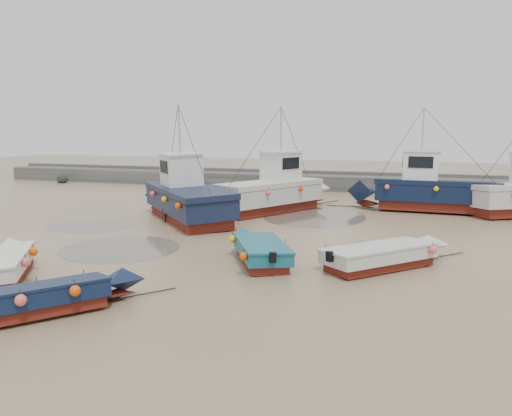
{
  "coord_description": "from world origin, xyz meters",
  "views": [
    {
      "loc": [
        7.54,
        -18.21,
        5.02
      ],
      "look_at": [
        0.66,
        3.17,
        1.4
      ],
      "focal_mm": 35.0,
      "sensor_mm": 36.0,
      "label": 1
    }
  ],
  "objects_px": {
    "dinghy_0": "(8,260)",
    "dinghy_1": "(58,292)",
    "cabin_boat_1": "(277,189)",
    "person": "(168,222)",
    "cabin_boat_0": "(185,196)",
    "dinghy_3": "(387,253)",
    "cabin_boat_2": "(425,189)",
    "dinghy_2": "(259,247)"
  },
  "relations": [
    {
      "from": "dinghy_0",
      "to": "dinghy_1",
      "type": "height_order",
      "value": "same"
    },
    {
      "from": "dinghy_1",
      "to": "dinghy_0",
      "type": "bearing_deg",
      "value": -171.47
    },
    {
      "from": "dinghy_1",
      "to": "cabin_boat_1",
      "type": "xyz_separation_m",
      "value": [
        1.25,
        18.11,
        0.79
      ]
    },
    {
      "from": "cabin_boat_1",
      "to": "person",
      "type": "height_order",
      "value": "cabin_boat_1"
    },
    {
      "from": "cabin_boat_0",
      "to": "person",
      "type": "bearing_deg",
      "value": -159.91
    },
    {
      "from": "cabin_boat_0",
      "to": "cabin_boat_1",
      "type": "bearing_deg",
      "value": 2.18
    },
    {
      "from": "dinghy_3",
      "to": "cabin_boat_2",
      "type": "distance_m",
      "value": 13.49
    },
    {
      "from": "dinghy_2",
      "to": "cabin_boat_1",
      "type": "xyz_separation_m",
      "value": [
        -2.44,
        11.39,
        0.79
      ]
    },
    {
      "from": "dinghy_2",
      "to": "cabin_boat_2",
      "type": "distance_m",
      "value": 15.33
    },
    {
      "from": "dinghy_0",
      "to": "dinghy_3",
      "type": "height_order",
      "value": "same"
    },
    {
      "from": "dinghy_3",
      "to": "cabin_boat_0",
      "type": "bearing_deg",
      "value": -166.73
    },
    {
      "from": "cabin_boat_2",
      "to": "dinghy_3",
      "type": "bearing_deg",
      "value": 175.95
    },
    {
      "from": "dinghy_0",
      "to": "person",
      "type": "xyz_separation_m",
      "value": [
        0.56,
        10.53,
        -0.55
      ]
    },
    {
      "from": "dinghy_2",
      "to": "person",
      "type": "bearing_deg",
      "value": 110.2
    },
    {
      "from": "dinghy_0",
      "to": "cabin_boat_2",
      "type": "relative_size",
      "value": 0.53
    },
    {
      "from": "dinghy_0",
      "to": "cabin_boat_1",
      "type": "distance_m",
      "value": 16.64
    },
    {
      "from": "dinghy_3",
      "to": "cabin_boat_2",
      "type": "relative_size",
      "value": 0.53
    },
    {
      "from": "dinghy_0",
      "to": "cabin_boat_2",
      "type": "height_order",
      "value": "cabin_boat_2"
    },
    {
      "from": "cabin_boat_0",
      "to": "cabin_boat_1",
      "type": "distance_m",
      "value": 5.87
    },
    {
      "from": "dinghy_2",
      "to": "cabin_boat_1",
      "type": "distance_m",
      "value": 11.68
    },
    {
      "from": "dinghy_2",
      "to": "cabin_boat_0",
      "type": "height_order",
      "value": "cabin_boat_0"
    },
    {
      "from": "dinghy_1",
      "to": "dinghy_2",
      "type": "height_order",
      "value": "same"
    },
    {
      "from": "dinghy_0",
      "to": "dinghy_1",
      "type": "relative_size",
      "value": 1.13
    },
    {
      "from": "dinghy_3",
      "to": "cabin_boat_2",
      "type": "bearing_deg",
      "value": 127.42
    },
    {
      "from": "cabin_boat_2",
      "to": "person",
      "type": "relative_size",
      "value": 5.46
    },
    {
      "from": "dinghy_1",
      "to": "cabin_boat_0",
      "type": "bearing_deg",
      "value": 140.55
    },
    {
      "from": "dinghy_1",
      "to": "dinghy_3",
      "type": "height_order",
      "value": "same"
    },
    {
      "from": "dinghy_0",
      "to": "dinghy_2",
      "type": "relative_size",
      "value": 1.0
    },
    {
      "from": "dinghy_3",
      "to": "cabin_boat_1",
      "type": "relative_size",
      "value": 0.58
    },
    {
      "from": "cabin_boat_1",
      "to": "cabin_boat_2",
      "type": "bearing_deg",
      "value": 46.8
    },
    {
      "from": "dinghy_0",
      "to": "cabin_boat_1",
      "type": "height_order",
      "value": "cabin_boat_1"
    },
    {
      "from": "dinghy_2",
      "to": "cabin_boat_0",
      "type": "distance_m",
      "value": 9.76
    },
    {
      "from": "dinghy_2",
      "to": "cabin_boat_0",
      "type": "relative_size",
      "value": 0.6
    },
    {
      "from": "dinghy_2",
      "to": "cabin_boat_1",
      "type": "height_order",
      "value": "cabin_boat_1"
    },
    {
      "from": "dinghy_0",
      "to": "dinghy_3",
      "type": "xyz_separation_m",
      "value": [
        12.33,
        5.05,
        -0.01
      ]
    },
    {
      "from": "dinghy_1",
      "to": "dinghy_2",
      "type": "relative_size",
      "value": 0.89
    },
    {
      "from": "dinghy_1",
      "to": "cabin_boat_2",
      "type": "bearing_deg",
      "value": 103.68
    },
    {
      "from": "cabin_boat_1",
      "to": "person",
      "type": "distance_m",
      "value": 7.14
    },
    {
      "from": "dinghy_0",
      "to": "dinghy_2",
      "type": "distance_m",
      "value": 8.82
    },
    {
      "from": "dinghy_0",
      "to": "dinghy_2",
      "type": "height_order",
      "value": "same"
    },
    {
      "from": "dinghy_0",
      "to": "person",
      "type": "height_order",
      "value": "dinghy_0"
    },
    {
      "from": "dinghy_1",
      "to": "person",
      "type": "xyz_separation_m",
      "value": [
        -3.4,
        12.85,
        -0.55
      ]
    }
  ]
}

